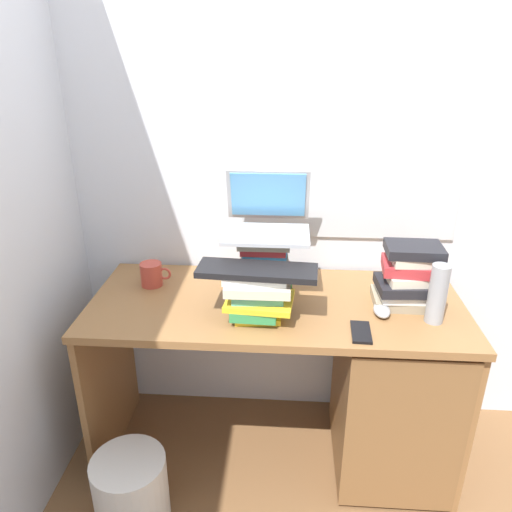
% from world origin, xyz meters
% --- Properties ---
extents(ground_plane, '(6.00, 6.00, 0.00)m').
position_xyz_m(ground_plane, '(0.00, 0.00, 0.00)').
color(ground_plane, brown).
extents(wall_back, '(6.00, 0.06, 2.60)m').
position_xyz_m(wall_back, '(0.00, 0.35, 1.30)').
color(wall_back, silver).
rests_on(wall_back, ground).
extents(wall_left, '(0.05, 6.00, 2.60)m').
position_xyz_m(wall_left, '(-0.90, 0.00, 1.30)').
color(wall_left, silver).
rests_on(wall_left, ground).
extents(desk, '(1.44, 0.61, 0.75)m').
position_xyz_m(desk, '(0.37, -0.02, 0.41)').
color(desk, olive).
rests_on(desk, ground).
extents(book_stack_tall, '(0.22, 0.20, 0.25)m').
position_xyz_m(book_stack_tall, '(-0.05, 0.06, 0.87)').
color(book_stack_tall, yellow).
rests_on(book_stack_tall, desk).
extents(book_stack_keyboard_riser, '(0.25, 0.20, 0.17)m').
position_xyz_m(book_stack_keyboard_riser, '(-0.06, -0.12, 0.84)').
color(book_stack_keyboard_riser, yellow).
rests_on(book_stack_keyboard_riser, desk).
extents(book_stack_side, '(0.24, 0.19, 0.24)m').
position_xyz_m(book_stack_side, '(0.49, 0.01, 0.86)').
color(book_stack_side, gray).
rests_on(book_stack_side, desk).
extents(laptop, '(0.33, 0.29, 0.22)m').
position_xyz_m(laptop, '(-0.04, 0.11, 1.05)').
color(laptop, '#B7BABF').
rests_on(laptop, book_stack_tall).
extents(keyboard, '(0.43, 0.17, 0.02)m').
position_xyz_m(keyboard, '(-0.07, -0.12, 0.93)').
color(keyboard, black).
rests_on(keyboard, book_stack_keyboard_riser).
extents(computer_mouse, '(0.06, 0.10, 0.04)m').
position_xyz_m(computer_mouse, '(0.39, -0.08, 0.77)').
color(computer_mouse, '#A5A8AD').
rests_on(computer_mouse, desk).
extents(mug, '(0.13, 0.09, 0.10)m').
position_xyz_m(mug, '(-0.51, 0.10, 0.80)').
color(mug, '#B23F33').
rests_on(mug, desk).
extents(water_bottle, '(0.06, 0.06, 0.22)m').
position_xyz_m(water_bottle, '(0.57, -0.11, 0.86)').
color(water_bottle, '#999EA5').
rests_on(water_bottle, desk).
extents(cell_phone, '(0.07, 0.14, 0.01)m').
position_xyz_m(cell_phone, '(0.30, -0.21, 0.75)').
color(cell_phone, black).
rests_on(cell_phone, desk).
extents(wastebasket, '(0.27, 0.27, 0.29)m').
position_xyz_m(wastebasket, '(-0.51, -0.39, 0.15)').
color(wastebasket, silver).
rests_on(wastebasket, ground).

